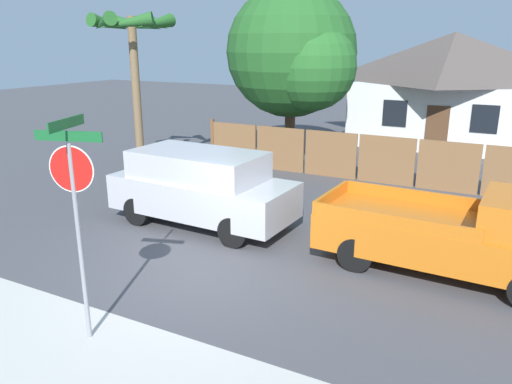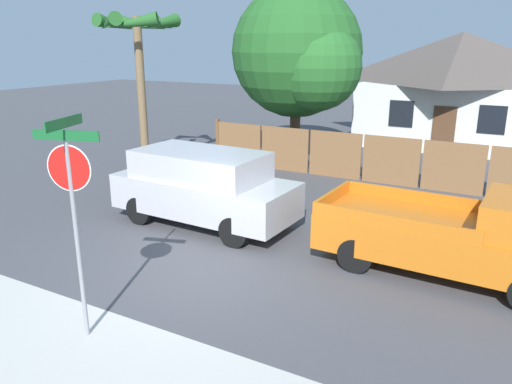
# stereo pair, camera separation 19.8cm
# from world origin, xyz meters

# --- Properties ---
(ground_plane) EXTENTS (80.00, 80.00, 0.00)m
(ground_plane) POSITION_xyz_m (0.00, 0.00, 0.00)
(ground_plane) COLOR #47474C
(sidewalk_strip) EXTENTS (36.00, 3.20, 0.01)m
(sidewalk_strip) POSITION_xyz_m (0.00, -3.60, 0.00)
(sidewalk_strip) COLOR beige
(sidewalk_strip) RESTS_ON ground
(wooden_fence) EXTENTS (13.51, 0.12, 1.67)m
(wooden_fence) POSITION_xyz_m (1.51, 8.45, 0.79)
(wooden_fence) COLOR brown
(wooden_fence) RESTS_ON ground
(house) EXTENTS (8.40, 6.35, 4.92)m
(house) POSITION_xyz_m (2.24, 16.85, 2.55)
(house) COLOR white
(house) RESTS_ON ground
(oak_tree) EXTENTS (5.06, 4.82, 6.55)m
(oak_tree) POSITION_xyz_m (-2.41, 9.90, 4.02)
(oak_tree) COLOR brown
(oak_tree) RESTS_ON ground
(palm_tree) EXTENTS (2.66, 2.86, 5.39)m
(palm_tree) POSITION_xyz_m (-6.36, 5.61, 4.62)
(palm_tree) COLOR brown
(palm_tree) RESTS_ON ground
(red_suv) EXTENTS (4.75, 2.12, 1.90)m
(red_suv) POSITION_xyz_m (-1.68, 2.43, 1.02)
(red_suv) COLOR #B7B7BC
(red_suv) RESTS_ON ground
(orange_pickup) EXTENTS (5.13, 2.20, 1.77)m
(orange_pickup) POSITION_xyz_m (4.44, 2.42, 0.85)
(orange_pickup) COLOR orange
(orange_pickup) RESTS_ON ground
(stop_sign) EXTENTS (0.99, 0.89, 3.48)m
(stop_sign) POSITION_xyz_m (-0.44, -2.69, 2.38)
(stop_sign) COLOR gray
(stop_sign) RESTS_ON ground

